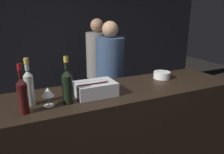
# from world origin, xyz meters

# --- Properties ---
(wall_back_chalkboard) EXTENTS (6.40, 0.06, 2.80)m
(wall_back_chalkboard) POSITION_xyz_m (0.00, 2.74, 1.40)
(wall_back_chalkboard) COLOR black
(wall_back_chalkboard) RESTS_ON ground_plane
(bar_counter) EXTENTS (2.54, 0.67, 1.08)m
(bar_counter) POSITION_xyz_m (0.00, 0.34, 0.54)
(bar_counter) COLOR black
(bar_counter) RESTS_ON ground_plane
(ice_bin_with_bottles) EXTENTS (0.35, 0.24, 0.12)m
(ice_bin_with_bottles) POSITION_xyz_m (-0.20, 0.30, 1.15)
(ice_bin_with_bottles) COLOR silver
(ice_bin_with_bottles) RESTS_ON bar_counter
(bowl_white) EXTENTS (0.18, 0.18, 0.07)m
(bowl_white) POSITION_xyz_m (0.65, 0.46, 1.12)
(bowl_white) COLOR white
(bowl_white) RESTS_ON bar_counter
(wine_glass) EXTENTS (0.09, 0.09, 0.15)m
(wine_glass) POSITION_xyz_m (-0.61, 0.23, 1.19)
(wine_glass) COLOR silver
(wine_glass) RESTS_ON bar_counter
(champagne_bottle) EXTENTS (0.08, 0.08, 0.38)m
(champagne_bottle) POSITION_xyz_m (-0.46, 0.22, 1.24)
(champagne_bottle) COLOR black
(champagne_bottle) RESTS_ON bar_counter
(red_wine_bottle_tall) EXTENTS (0.07, 0.07, 0.37)m
(red_wine_bottle_tall) POSITION_xyz_m (-0.80, 0.17, 1.23)
(red_wine_bottle_tall) COLOR #380F0F
(red_wine_bottle_tall) RESTS_ON bar_counter
(rose_wine_bottle) EXTENTS (0.07, 0.07, 0.38)m
(rose_wine_bottle) POSITION_xyz_m (-0.74, 0.31, 1.24)
(rose_wine_bottle) COLOR #B2B7AD
(rose_wine_bottle) RESTS_ON bar_counter
(person_in_hoodie) EXTENTS (0.38, 0.38, 1.68)m
(person_in_hoodie) POSITION_xyz_m (0.36, 1.17, 0.93)
(person_in_hoodie) COLOR black
(person_in_hoodie) RESTS_ON ground_plane
(person_blond_tee) EXTENTS (0.36, 0.36, 1.70)m
(person_blond_tee) POSITION_xyz_m (0.42, 1.80, 0.95)
(person_blond_tee) COLOR black
(person_blond_tee) RESTS_ON ground_plane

